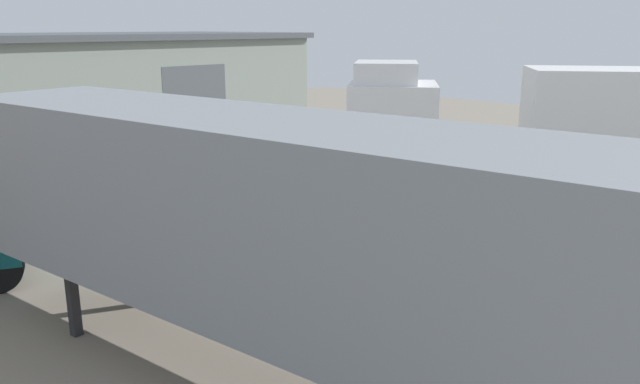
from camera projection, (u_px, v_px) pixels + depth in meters
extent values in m
plane|color=gray|center=(364.00, 262.00, 14.23)|extent=(60.00, 60.00, 0.00)
cube|color=gray|center=(28.00, 97.00, 26.09)|extent=(24.03, 8.99, 4.65)
cube|color=#474C51|center=(21.00, 37.00, 25.46)|extent=(24.53, 9.49, 0.25)
cube|color=#4C5156|center=(196.00, 108.00, 26.88)|extent=(3.20, 0.08, 3.60)
cube|color=silver|center=(392.00, 140.00, 17.68)|extent=(3.44, 3.42, 3.18)
cube|color=silver|center=(386.00, 73.00, 17.22)|extent=(2.69, 2.61, 0.60)
cube|color=black|center=(434.00, 118.00, 17.38)|extent=(1.72, 1.34, 1.15)
cube|color=#232326|center=(279.00, 186.00, 18.44)|extent=(4.12, 4.52, 0.24)
cylinder|color=#B2B2B7|center=(304.00, 184.00, 19.37)|extent=(1.11, 1.21, 0.56)
cylinder|color=black|center=(410.00, 185.00, 19.08)|extent=(0.84, 0.98, 1.00)
cylinder|color=black|center=(412.00, 205.00, 16.97)|extent=(0.84, 0.98, 1.00)
cylinder|color=black|center=(264.00, 181.00, 19.60)|extent=(0.84, 0.98, 1.00)
cylinder|color=black|center=(248.00, 199.00, 17.49)|extent=(0.84, 0.98, 1.00)
cylinder|color=black|center=(236.00, 180.00, 19.71)|extent=(0.84, 0.98, 1.00)
cylinder|color=black|center=(217.00, 198.00, 17.60)|extent=(0.84, 0.98, 1.00)
cube|color=gray|center=(275.00, 216.00, 8.54)|extent=(4.09, 12.46, 2.68)
cube|color=#232326|center=(276.00, 314.00, 8.91)|extent=(3.35, 12.36, 0.24)
cube|color=#232326|center=(74.00, 306.00, 10.73)|extent=(0.18, 0.18, 1.11)
cube|color=#232326|center=(149.00, 277.00, 11.97)|extent=(0.18, 0.18, 1.11)
cube|color=#232326|center=(607.00, 203.00, 16.99)|extent=(0.22, 0.22, 1.11)
cube|color=#232326|center=(592.00, 188.00, 18.51)|extent=(0.22, 0.22, 1.11)
cube|color=black|center=(18.00, 182.00, 13.23)|extent=(0.97, 1.84, 0.88)
cylinder|color=black|center=(9.00, 235.00, 14.42)|extent=(1.06, 0.73, 1.04)
cone|color=#565147|center=(386.00, 148.00, 23.41)|extent=(3.12, 3.12, 1.54)
cylinder|color=#B22D23|center=(466.00, 176.00, 20.42)|extent=(0.58, 0.58, 0.88)
cube|color=black|center=(629.00, 282.00, 13.06)|extent=(0.40, 0.40, 0.04)
cone|color=orange|center=(630.00, 271.00, 12.99)|extent=(0.36, 0.36, 0.55)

